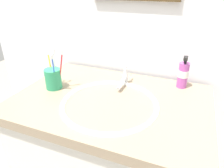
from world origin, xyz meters
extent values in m
cube|color=silver|center=(0.00, 0.36, 1.20)|extent=(2.13, 0.04, 2.40)
cube|color=silver|center=(0.00, 0.00, 0.41)|extent=(0.89, 0.61, 0.83)
cube|color=gray|center=(0.00, 0.00, 0.85)|extent=(0.93, 0.65, 0.05)
ellipsoid|color=white|center=(0.01, -0.05, 0.82)|extent=(0.40, 0.40, 0.11)
torus|color=white|center=(0.01, -0.05, 0.87)|extent=(0.46, 0.46, 0.02)
cylinder|color=#595B60|center=(0.01, -0.05, 0.77)|extent=(0.03, 0.03, 0.01)
cylinder|color=silver|center=(0.01, 0.19, 0.92)|extent=(0.02, 0.02, 0.09)
cylinder|color=silver|center=(0.01, 0.12, 0.91)|extent=(0.02, 0.13, 0.04)
cylinder|color=silver|center=(0.01, 0.20, 0.97)|extent=(0.01, 0.05, 0.01)
cylinder|color=#2D9966|center=(-0.32, -0.01, 0.93)|extent=(0.08, 0.08, 0.11)
cylinder|color=red|center=(-0.28, 0.01, 0.98)|extent=(0.04, 0.03, 0.19)
cube|color=white|center=(-0.26, 0.01, 1.07)|extent=(0.02, 0.02, 0.03)
cylinder|color=blue|center=(-0.29, -0.03, 0.97)|extent=(0.03, 0.03, 0.19)
cube|color=white|center=(-0.28, -0.04, 1.06)|extent=(0.02, 0.02, 0.03)
cylinder|color=yellow|center=(-0.35, 0.01, 0.97)|extent=(0.04, 0.03, 0.18)
cube|color=white|center=(-0.36, 0.02, 1.05)|extent=(0.02, 0.02, 0.03)
cylinder|color=white|center=(-0.33, 0.02, 0.97)|extent=(0.01, 0.04, 0.18)
cube|color=white|center=(-0.33, 0.03, 1.06)|extent=(0.01, 0.02, 0.03)
cylinder|color=#B24CA5|center=(0.31, 0.25, 0.94)|extent=(0.05, 0.05, 0.14)
cylinder|color=black|center=(0.31, 0.25, 1.02)|extent=(0.02, 0.02, 0.02)
cube|color=black|center=(0.31, 0.24, 1.04)|extent=(0.02, 0.04, 0.02)
cylinder|color=white|center=(0.31, 0.25, 0.95)|extent=(0.05, 0.05, 0.04)
camera|label=1|loc=(0.32, -0.80, 1.39)|focal=33.17mm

